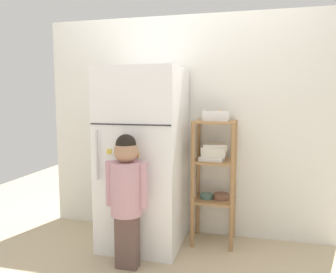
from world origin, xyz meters
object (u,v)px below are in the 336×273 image
object	(u,v)px
refrigerator	(144,158)
pantry_shelf_unit	(214,168)
fruit_bin	(216,116)
child_standing	(127,188)

from	to	relation	value
refrigerator	pantry_shelf_unit	world-z (taller)	refrigerator
refrigerator	pantry_shelf_unit	xyz separation A→B (m)	(0.60, 0.16, -0.10)
refrigerator	fruit_bin	distance (m)	0.73
child_standing	fruit_bin	bearing A→B (deg)	46.12
child_standing	fruit_bin	size ratio (longest dim) A/B	4.59
child_standing	pantry_shelf_unit	bearing A→B (deg)	46.27
pantry_shelf_unit	child_standing	bearing A→B (deg)	-133.73
refrigerator	fruit_bin	bearing A→B (deg)	15.71
pantry_shelf_unit	fruit_bin	size ratio (longest dim) A/B	4.88
child_standing	pantry_shelf_unit	distance (m)	0.85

